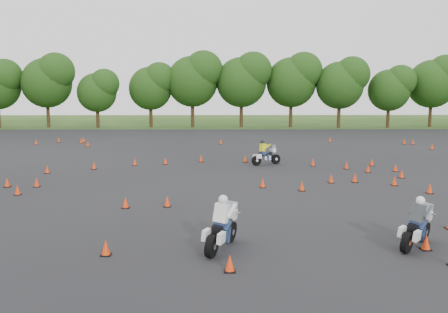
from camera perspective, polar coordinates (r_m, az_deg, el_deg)
name	(u,v)px	position (r m, az deg, el deg)	size (l,w,h in m)	color
ground	(225,193)	(23.40, 0.14, -4.24)	(140.00, 140.00, 0.00)	#2D5119
asphalt_pad	(223,172)	(29.30, -0.06, -1.79)	(62.00, 62.00, 0.00)	black
treeline	(239,90)	(58.35, 1.75, 7.59)	(87.31, 32.14, 11.13)	#1D3E11
traffic_cones	(227,168)	(29.25, 0.38, -1.36)	(36.89, 33.19, 0.45)	red
rider_grey	(415,221)	(16.54, 21.01, -6.88)	(2.15, 0.66, 1.66)	#3A3E41
rider_yellow	(267,152)	(32.09, 4.89, 0.46)	(2.07, 0.63, 1.60)	#CED112
rider_white	(220,222)	(15.21, -0.41, -7.45)	(2.26, 0.69, 1.74)	white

